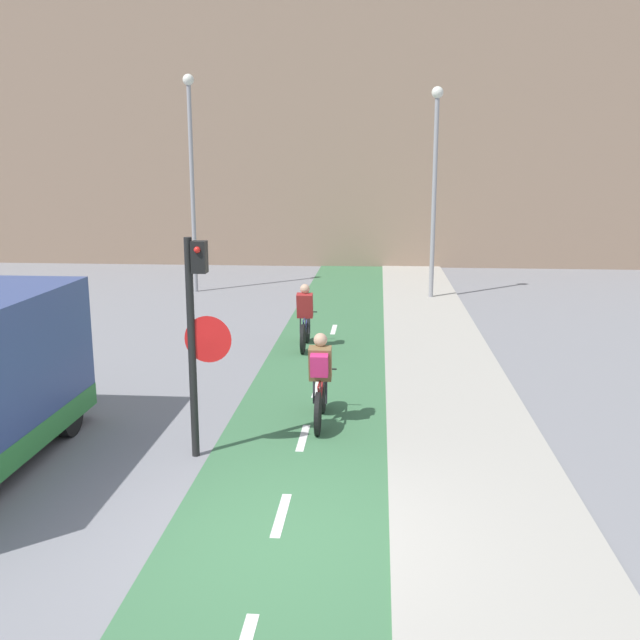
# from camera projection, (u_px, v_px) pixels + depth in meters

# --- Properties ---
(ground_plane) EXTENTS (120.00, 120.00, 0.00)m
(ground_plane) POSITION_uv_depth(u_px,v_px,m) (275.00, 538.00, 8.07)
(ground_plane) COLOR gray
(bike_lane) EXTENTS (2.58, 60.00, 0.02)m
(bike_lane) POSITION_uv_depth(u_px,v_px,m) (275.00, 537.00, 8.07)
(bike_lane) COLOR #3D7047
(bike_lane) RESTS_ON ground_plane
(sidewalk_strip) EXTENTS (2.40, 60.00, 0.05)m
(sidewalk_strip) POSITION_uv_depth(u_px,v_px,m) (499.00, 545.00, 7.86)
(sidewalk_strip) COLOR #A8A399
(sidewalk_strip) RESTS_ON ground_plane
(building_row_background) EXTENTS (60.00, 5.20, 11.89)m
(building_row_background) POSITION_uv_depth(u_px,v_px,m) (355.00, 124.00, 31.16)
(building_row_background) COLOR #89705B
(building_row_background) RESTS_ON ground_plane
(traffic_light_pole) EXTENTS (0.67, 0.25, 3.17)m
(traffic_light_pole) POSITION_uv_depth(u_px,v_px,m) (197.00, 324.00, 9.94)
(traffic_light_pole) COLOR black
(traffic_light_pole) RESTS_ON ground_plane
(street_lamp_far) EXTENTS (0.36, 0.36, 7.00)m
(street_lamp_far) POSITION_uv_depth(u_px,v_px,m) (191.00, 162.00, 23.12)
(street_lamp_far) COLOR gray
(street_lamp_far) RESTS_ON ground_plane
(street_lamp_sidewalk) EXTENTS (0.36, 0.36, 6.49)m
(street_lamp_sidewalk) POSITION_uv_depth(u_px,v_px,m) (435.00, 171.00, 21.93)
(street_lamp_sidewalk) COLOR gray
(street_lamp_sidewalk) RESTS_ON ground_plane
(cyclist_near) EXTENTS (0.46, 1.74, 1.52)m
(cyclist_near) POSITION_uv_depth(u_px,v_px,m) (320.00, 382.00, 11.48)
(cyclist_near) COLOR black
(cyclist_near) RESTS_ON ground_plane
(cyclist_far) EXTENTS (0.46, 1.71, 1.51)m
(cyclist_far) POSITION_uv_depth(u_px,v_px,m) (305.00, 320.00, 16.34)
(cyclist_far) COLOR black
(cyclist_far) RESTS_ON ground_plane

